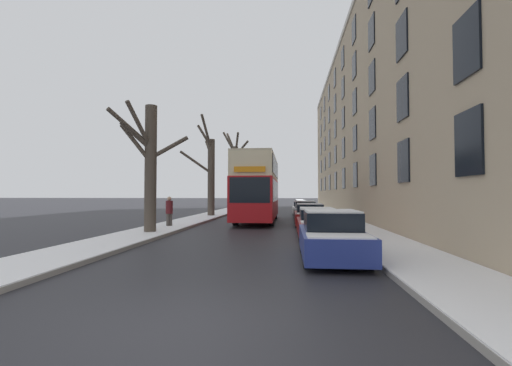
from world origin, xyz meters
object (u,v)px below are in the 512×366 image
parked_car_2 (310,215)px  parked_car_4 (302,208)px  bare_tree_left_2 (235,172)px  pedestrian_left_sidewalk (169,211)px  parked_car_1 (317,223)px  parked_car_0 (332,237)px  double_decker_bus (258,185)px  bare_tree_left_3 (248,184)px  parked_car_3 (305,211)px  bare_tree_left_1 (210,173)px  bare_tree_left_0 (149,164)px  oncoming_van (253,200)px

parked_car_2 → parked_car_4: bearing=90.0°
bare_tree_left_2 → pedestrian_left_sidewalk: 23.41m
parked_car_1 → parked_car_0: bearing=-90.0°
double_decker_bus → bare_tree_left_3: bearing=98.0°
parked_car_4 → parked_car_2: bearing=-90.0°
bare_tree_left_2 → double_decker_bus: bearing=-76.0°
bare_tree_left_2 → pedestrian_left_sidewalk: bearing=-90.5°
parked_car_2 → pedestrian_left_sidewalk: size_ratio=2.35×
parked_car_3 → pedestrian_left_sidewalk: pedestrian_left_sidewalk is taller
pedestrian_left_sidewalk → bare_tree_left_3: bearing=-141.7°
parked_car_4 → pedestrian_left_sidewalk: bearing=-120.1°
parked_car_1 → bare_tree_left_1: bearing=121.9°
parked_car_1 → pedestrian_left_sidewalk: (-8.14, 3.21, 0.37)m
bare_tree_left_0 → bare_tree_left_3: bare_tree_left_3 is taller
parked_car_2 → parked_car_1: bearing=-90.0°
double_decker_bus → parked_car_0: 14.41m
bare_tree_left_3 → double_decker_bus: bearing=-82.0°
double_decker_bus → parked_car_3: size_ratio=2.45×
bare_tree_left_1 → bare_tree_left_3: (0.10, 27.02, -0.20)m
double_decker_bus → pedestrian_left_sidewalk: size_ratio=5.66×
parked_car_0 → parked_car_2: size_ratio=0.96×
bare_tree_left_3 → double_decker_bus: 31.78m
double_decker_bus → parked_car_4: double_decker_bus is taller
bare_tree_left_1 → parked_car_3: 8.73m
parked_car_1 → parked_car_4: 17.24m
bare_tree_left_2 → bare_tree_left_3: (0.00, 13.61, -1.10)m
bare_tree_left_2 → parked_car_1: bearing=-73.2°
double_decker_bus → parked_car_2: double_decker_bus is taller
parked_car_1 → pedestrian_left_sidewalk: pedestrian_left_sidewalk is taller
bare_tree_left_1 → double_decker_bus: bearing=-44.4°
bare_tree_left_1 → parked_car_4: size_ratio=1.87×
bare_tree_left_1 → parked_car_3: bare_tree_left_1 is taller
parked_car_1 → oncoming_van: bearing=103.9°
double_decker_bus → parked_car_2: 4.90m
bare_tree_left_1 → parked_car_0: bearing=-66.3°
parked_car_3 → pedestrian_left_sidewalk: 11.63m
oncoming_van → bare_tree_left_0: bearing=-97.8°
oncoming_van → bare_tree_left_2: bearing=117.2°
pedestrian_left_sidewalk → bare_tree_left_1: bearing=-142.0°
bare_tree_left_0 → pedestrian_left_sidewalk: size_ratio=3.46×
double_decker_bus → parked_car_0: size_ratio=2.52×
oncoming_van → pedestrian_left_sidewalk: bearing=-99.4°
bare_tree_left_2 → pedestrian_left_sidewalk: (-0.20, -23.12, -3.69)m
parked_car_2 → parked_car_0: bearing=-90.0°
bare_tree_left_2 → parked_car_4: (7.94, -9.09, -4.08)m
parked_car_1 → double_decker_bus: bearing=112.4°
parked_car_3 → pedestrian_left_sidewalk: bearing=-134.4°
bare_tree_left_2 → parked_car_1: size_ratio=2.17×
parked_car_1 → parked_car_2: 5.65m
double_decker_bus → pedestrian_left_sidewalk: double_decker_bus is taller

